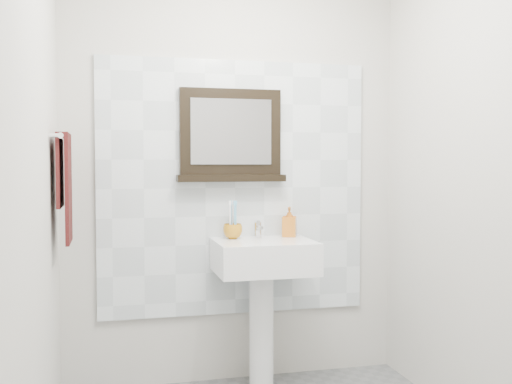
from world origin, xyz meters
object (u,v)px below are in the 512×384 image
at_px(framed_mirror, 231,138).
at_px(hand_towel, 65,179).
at_px(toothbrush_cup, 233,231).
at_px(pedestal_sink, 263,272).
at_px(soap_dispenser, 289,222).

bearing_deg(framed_mirror, hand_towel, -161.26).
bearing_deg(toothbrush_cup, framed_mirror, 87.38).
bearing_deg(pedestal_sink, hand_towel, -173.42).
height_order(toothbrush_cup, framed_mirror, framed_mirror).
bearing_deg(framed_mirror, pedestal_sink, -51.02).
distance_m(pedestal_sink, framed_mirror, 0.81).
bearing_deg(soap_dispenser, toothbrush_cup, -153.67).
bearing_deg(framed_mirror, soap_dispenser, -9.79).
xyz_separation_m(toothbrush_cup, framed_mirror, (0.00, 0.08, 0.54)).
bearing_deg(toothbrush_cup, hand_towel, -165.63).
xyz_separation_m(framed_mirror, hand_towel, (-0.91, -0.31, -0.23)).
xyz_separation_m(pedestal_sink, toothbrush_cup, (-0.15, 0.11, 0.23)).
distance_m(toothbrush_cup, hand_towel, 0.99).
relative_size(pedestal_sink, soap_dispenser, 5.43).
bearing_deg(soap_dispenser, hand_towel, -145.24).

